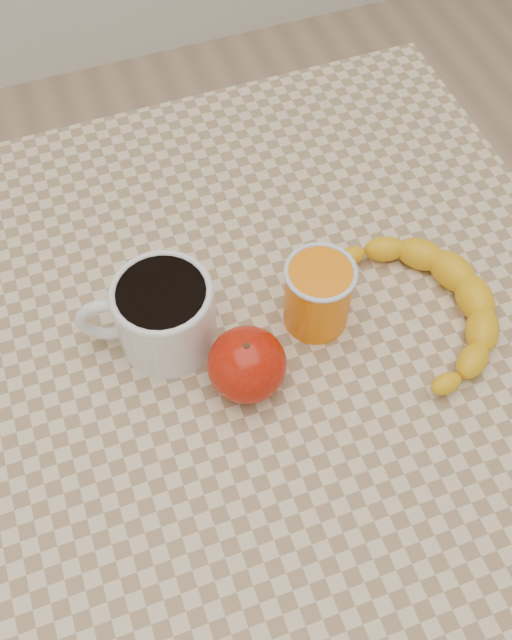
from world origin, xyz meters
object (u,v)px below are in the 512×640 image
object	(u,v)px
coffee_mug	(162,313)
banana	(428,305)
apple	(247,364)
orange_juice_glass	(318,294)
table	(256,366)

from	to	relation	value
coffee_mug	banana	xyz separation A→B (m)	(0.29, -0.07, -0.03)
apple	orange_juice_glass	bearing A→B (deg)	26.84
table	banana	size ratio (longest dim) A/B	3.05
orange_juice_glass	banana	distance (m)	0.13
orange_juice_glass	banana	size ratio (longest dim) A/B	0.35
table	coffee_mug	world-z (taller)	coffee_mug
table	orange_juice_glass	xyz separation A→B (m)	(0.07, -0.01, 0.13)
orange_juice_glass	apple	distance (m)	0.11
orange_juice_glass	table	bearing A→B (deg)	173.23
table	coffee_mug	distance (m)	0.17
table	orange_juice_glass	size ratio (longest dim) A/B	8.74
banana	orange_juice_glass	bearing A→B (deg)	164.11
table	coffee_mug	size ratio (longest dim) A/B	4.96
coffee_mug	apple	world-z (taller)	coffee_mug
table	orange_juice_glass	distance (m)	0.15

